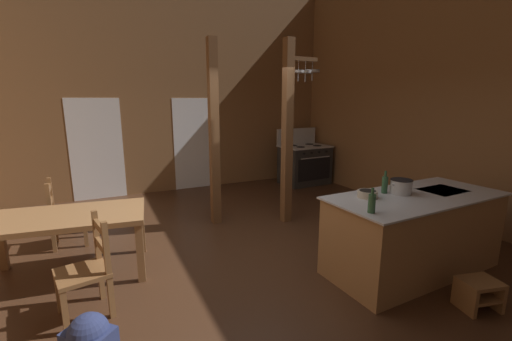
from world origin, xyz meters
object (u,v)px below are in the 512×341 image
object	(u,v)px
bottle_short_on_counter	(372,203)
ladderback_chair_by_post	(64,214)
step_stool	(479,292)
dining_table	(65,222)
kitchen_island	(413,233)
stockpot_on_counter	(401,187)
bottle_tall_on_counter	(385,184)
ladderback_chair_near_window	(88,269)
stove_range	(304,164)
mixing_bowl_on_counter	(367,194)

from	to	relation	value
bottle_short_on_counter	ladderback_chair_by_post	bearing A→B (deg)	135.23
step_stool	dining_table	distance (m)	4.41
kitchen_island	stockpot_on_counter	size ratio (longest dim) A/B	6.85
step_stool	bottle_tall_on_counter	world-z (taller)	bottle_tall_on_counter
kitchen_island	step_stool	bearing A→B (deg)	-94.47
stockpot_on_counter	dining_table	bearing A→B (deg)	157.09
ladderback_chair_near_window	stockpot_on_counter	world-z (taller)	stockpot_on_counter
ladderback_chair_by_post	stockpot_on_counter	distance (m)	4.46
stove_range	stockpot_on_counter	xyz separation A→B (m)	(-1.36, -4.00, 0.54)
kitchen_island	stove_range	distance (m)	4.30
ladderback_chair_by_post	bottle_short_on_counter	size ratio (longest dim) A/B	3.81
kitchen_island	ladderback_chair_by_post	size ratio (longest dim) A/B	2.30
dining_table	stove_range	bearing A→B (deg)	26.85
step_stool	stockpot_on_counter	xyz separation A→B (m)	(-0.06, 0.96, 0.84)
bottle_tall_on_counter	kitchen_island	bearing A→B (deg)	-39.69
step_stool	bottle_tall_on_counter	bearing A→B (deg)	101.13
kitchen_island	ladderback_chair_near_window	world-z (taller)	ladderback_chair_near_window
kitchen_island	ladderback_chair_near_window	size ratio (longest dim) A/B	2.30
dining_table	stockpot_on_counter	xyz separation A→B (m)	(3.56, -1.51, 0.37)
ladderback_chair_by_post	mixing_bowl_on_counter	world-z (taller)	mixing_bowl_on_counter
ladderback_chair_by_post	bottle_tall_on_counter	distance (m)	4.28
kitchen_island	bottle_short_on_counter	size ratio (longest dim) A/B	8.77
dining_table	mixing_bowl_on_counter	size ratio (longest dim) A/B	8.11
stove_range	bottle_short_on_counter	world-z (taller)	stove_range
stockpot_on_counter	bottle_short_on_counter	distance (m)	0.88
dining_table	bottle_tall_on_counter	xyz separation A→B (m)	(3.41, -1.40, 0.39)
ladderback_chair_near_window	dining_table	bearing A→B (deg)	103.91
bottle_tall_on_counter	ladderback_chair_near_window	bearing A→B (deg)	170.91
ladderback_chair_near_window	mixing_bowl_on_counter	world-z (taller)	mixing_bowl_on_counter
dining_table	bottle_tall_on_counter	size ratio (longest dim) A/B	6.78
ladderback_chair_near_window	ladderback_chair_by_post	size ratio (longest dim) A/B	1.00
kitchen_island	step_stool	xyz separation A→B (m)	(-0.07, -0.84, -0.29)
mixing_bowl_on_counter	bottle_short_on_counter	size ratio (longest dim) A/B	0.89
kitchen_island	dining_table	distance (m)	4.04
step_stool	bottle_tall_on_counter	distance (m)	1.39
kitchen_island	stockpot_on_counter	bearing A→B (deg)	136.62
mixing_bowl_on_counter	bottle_tall_on_counter	world-z (taller)	bottle_tall_on_counter
stockpot_on_counter	bottle_short_on_counter	size ratio (longest dim) A/B	1.28
kitchen_island	ladderback_chair_by_post	distance (m)	4.60
dining_table	ladderback_chair_near_window	size ratio (longest dim) A/B	1.90
ladderback_chair_by_post	mixing_bowl_on_counter	distance (m)	4.05
dining_table	stockpot_on_counter	size ratio (longest dim) A/B	5.65
ladderback_chair_by_post	mixing_bowl_on_counter	size ratio (longest dim) A/B	4.26
kitchen_island	stockpot_on_counter	world-z (taller)	stockpot_on_counter
stockpot_on_counter	mixing_bowl_on_counter	xyz separation A→B (m)	(-0.46, 0.06, -0.05)
stockpot_on_counter	mixing_bowl_on_counter	distance (m)	0.47
stove_range	dining_table	size ratio (longest dim) A/B	0.73
bottle_short_on_counter	stockpot_on_counter	bearing A→B (deg)	23.60
stove_range	step_stool	xyz separation A→B (m)	(-1.30, -4.96, -0.30)
mixing_bowl_on_counter	ladderback_chair_near_window	bearing A→B (deg)	169.00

